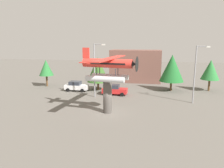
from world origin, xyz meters
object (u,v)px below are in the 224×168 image
streetlight_secondary (196,71)px  storefront_building (136,66)px  tree_center_back (172,68)px  display_pedestal (107,97)px  car_near_white (76,86)px  tree_east (98,70)px  streetlight_primary (95,67)px  car_mid_red (114,90)px  tree_far_east (210,70)px  floatplane_monument (108,67)px  tree_west (46,68)px

streetlight_secondary → storefront_building: bearing=122.6°
tree_center_back → display_pedestal: bearing=-122.1°
display_pedestal → car_near_white: (-8.11, 10.62, -1.19)m
storefront_building → streetlight_secondary: bearing=-57.4°
tree_east → tree_center_back: 13.35m
tree_east → streetlight_primary: bearing=-79.6°
car_near_white → tree_center_back: 17.58m
display_pedestal → streetlight_primary: bearing=116.0°
display_pedestal → car_mid_red: (-0.76, 9.14, -1.19)m
storefront_building → tree_center_back: 10.71m
storefront_building → tree_east: storefront_building is taller
car_near_white → tree_far_east: bearing=10.9°
streetlight_secondary → tree_center_back: bearing=110.0°
car_mid_red → tree_far_east: tree_far_east is taller
streetlight_primary → tree_center_back: 14.13m
tree_east → tree_center_back: size_ratio=0.92×
streetlight_secondary → floatplane_monument: bearing=-150.3°
tree_west → tree_center_back: 24.10m
tree_east → tree_far_east: size_ratio=1.07×
floatplane_monument → tree_west: (-15.39, 13.29, -2.09)m
car_mid_red → tree_far_east: (16.37, 6.04, 2.98)m
tree_east → tree_far_east: bearing=9.0°
streetlight_secondary → tree_east: 16.89m
floatplane_monument → car_mid_red: floatplane_monument is taller
floatplane_monument → streetlight_primary: 8.03m
tree_west → storefront_building: bearing=27.3°
car_mid_red → display_pedestal: bearing=-85.2°
storefront_building → tree_center_back: size_ratio=1.68×
car_mid_red → tree_west: tree_west is taller
display_pedestal → tree_west: size_ratio=0.78×
car_near_white → tree_far_east: (23.71, 4.56, 2.98)m
display_pedestal → streetlight_primary: streetlight_primary is taller
car_mid_red → floatplane_monument: bearing=-84.4°
streetlight_primary → tree_east: (-0.90, 4.92, -1.10)m
streetlight_secondary → car_near_white: bearing=168.2°
storefront_building → tree_far_east: (13.93, -6.82, 0.37)m
car_near_white → streetlight_secondary: (19.67, -4.10, 3.92)m
display_pedestal → tree_far_east: bearing=44.2°
display_pedestal → floatplane_monument: 3.75m
tree_east → streetlight_secondary: bearing=-19.1°
car_mid_red → storefront_building: bearing=79.3°
streetlight_secondary → tree_east: streetlight_secondary is taller
streetlight_primary → tree_far_east: streetlight_primary is taller
car_near_white → car_mid_red: (7.35, -1.48, 0.00)m
display_pedestal → car_near_white: display_pedestal is taller
car_mid_red → tree_far_east: bearing=20.3°
display_pedestal → tree_center_back: bearing=57.9°
streetlight_secondary → tree_center_back: streetlight_secondary is taller
floatplane_monument → tree_east: floatplane_monument is taller
display_pedestal → tree_center_back: size_ratio=0.63×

